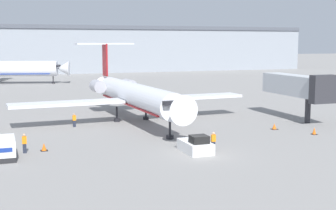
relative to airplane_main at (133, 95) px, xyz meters
name	(u,v)px	position (x,y,z in m)	size (l,w,h in m)	color
ground_plane	(200,155)	(0.80, -19.11, -3.44)	(600.00, 600.00, 0.00)	gray
terminal_building	(51,49)	(0.80, 100.89, 4.29)	(180.00, 16.80, 15.41)	#8C939E
airplane_main	(133,95)	(0.00, 0.00, 0.00)	(30.61, 29.36, 9.90)	silver
pushback_tug	(196,145)	(0.78, -18.07, -2.82)	(2.19, 3.96, 1.72)	silver
luggage_cart	(4,148)	(-15.84, -14.66, -2.51)	(1.89, 3.64, 1.88)	#232326
worker_near_tug	(213,141)	(2.64, -17.96, -2.53)	(0.40, 0.24, 1.74)	#232838
worker_by_wing	(74,120)	(-7.69, -1.24, -2.60)	(0.40, 0.24, 1.62)	#232838
worker_on_apron	(24,143)	(-14.04, -13.05, -2.49)	(0.40, 0.25, 1.81)	#232838
traffic_cone_left	(44,147)	(-12.30, -12.73, -3.10)	(0.66, 0.66, 0.72)	black
traffic_cone_right	(274,127)	(13.90, -10.79, -3.12)	(0.71, 0.71, 0.68)	black
traffic_cone_mid	(314,131)	(16.32, -14.92, -3.07)	(0.59, 0.59, 0.78)	black
jet_bridge	(298,86)	(20.26, -6.10, 1.00)	(3.20, 11.99, 6.19)	#2D2D33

